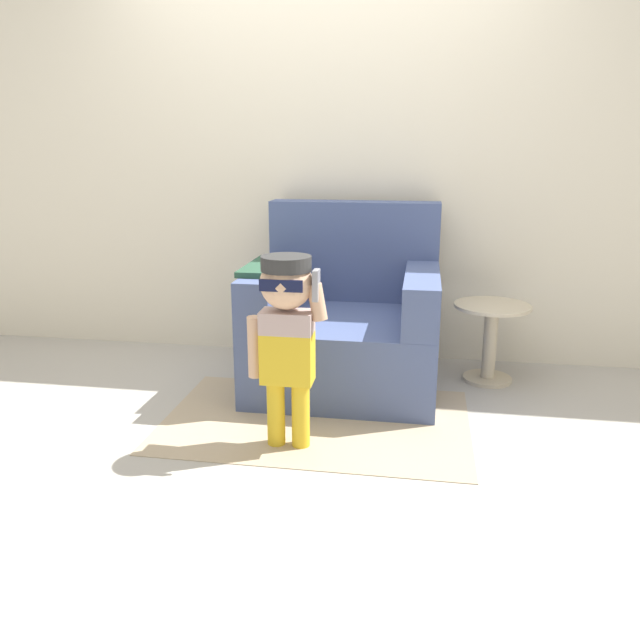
# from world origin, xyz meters

# --- Properties ---
(ground_plane) EXTENTS (10.00, 10.00, 0.00)m
(ground_plane) POSITION_xyz_m (0.00, 0.00, 0.00)
(ground_plane) COLOR #ADA89E
(wall_back) EXTENTS (10.00, 0.05, 2.60)m
(wall_back) POSITION_xyz_m (0.00, 0.67, 1.30)
(wall_back) COLOR beige
(wall_back) RESTS_ON ground_plane
(armchair) EXTENTS (1.02, 0.96, 1.00)m
(armchair) POSITION_xyz_m (0.22, 0.15, 0.34)
(armchair) COLOR #475684
(armchair) RESTS_ON ground_plane
(person_child) EXTENTS (0.35, 0.27, 0.87)m
(person_child) POSITION_xyz_m (0.06, -0.70, 0.58)
(person_child) COLOR gold
(person_child) RESTS_ON ground_plane
(side_table) EXTENTS (0.43, 0.43, 0.45)m
(side_table) POSITION_xyz_m (1.03, 0.29, 0.27)
(side_table) COLOR beige
(side_table) RESTS_ON ground_plane
(rug) EXTENTS (1.49, 0.98, 0.01)m
(rug) POSITION_xyz_m (0.14, -0.42, 0.00)
(rug) COLOR tan
(rug) RESTS_ON ground_plane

